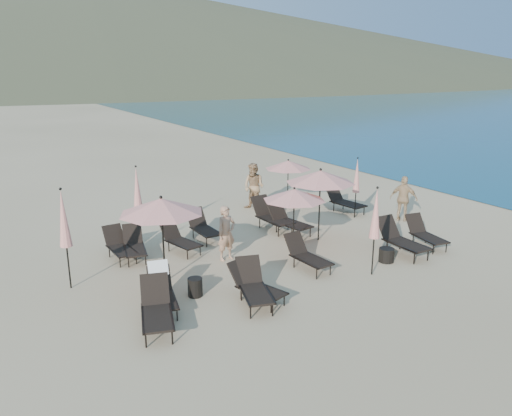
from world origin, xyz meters
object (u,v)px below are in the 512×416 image
side_table_0 (195,287)px  lounger_11 (344,200)px  lounger_7 (134,245)px  lounger_8 (203,227)px  lounger_0 (156,308)px  beachgoer_b (254,187)px  umbrella_closed_2 (64,219)px  lounger_6 (119,245)px  lounger_5 (425,233)px  umbrella_open_0 (161,206)px  umbrella_closed_3 (137,189)px  beachgoer_a (226,233)px  lounger_4 (401,239)px  umbrella_open_1 (294,195)px  umbrella_open_3 (288,165)px  side_table_1 (386,255)px  lounger_9 (271,215)px  lounger_2 (255,285)px  lounger_10 (288,220)px  umbrella_open_2 (320,177)px  beachgoer_c (404,199)px  lounger_13 (179,239)px  umbrella_closed_0 (376,214)px  lounger_3 (306,254)px  umbrella_closed_1 (357,176)px  lounger_1 (254,286)px  lounger_12 (161,289)px

side_table_0 → lounger_11: bearing=26.6°
lounger_7 → lounger_11: bearing=16.7°
lounger_8 → lounger_0: bearing=-125.8°
beachgoer_b → umbrella_closed_2: bearing=-89.7°
lounger_6 → lounger_11: (9.06, 0.56, 0.05)m
lounger_5 → lounger_11: (0.31, 4.38, 0.05)m
lounger_5 → umbrella_open_0: bearing=179.2°
umbrella_closed_3 → beachgoer_a: (1.71, -2.96, -0.93)m
lounger_4 → umbrella_open_1: 3.54m
lounger_5 → umbrella_closed_3: bearing=156.3°
umbrella_open_3 → side_table_1: umbrella_open_3 is taller
lounger_9 → umbrella_open_3: (2.07, 2.04, 1.28)m
side_table_0 → lounger_2: bearing=-39.0°
lounger_2 → umbrella_closed_2: bearing=123.6°
lounger_10 → lounger_7: bearing=167.1°
umbrella_open_2 → lounger_0: bearing=-156.3°
lounger_10 → beachgoer_c: size_ratio=1.09×
lounger_4 → lounger_13: (-5.79, 3.58, -0.07)m
side_table_0 → umbrella_closed_2: bearing=141.7°
lounger_5 → umbrella_open_3: (-1.26, 6.01, 1.35)m
lounger_10 → umbrella_closed_0: size_ratio=0.74×
lounger_3 → lounger_5: lounger_3 is taller
beachgoer_b → lounger_9: bearing=-43.4°
lounger_9 → umbrella_open_2: 2.56m
lounger_13 → umbrella_open_2: size_ratio=0.67×
umbrella_closed_1 → side_table_1: umbrella_closed_1 is taller
lounger_3 → lounger_9: size_ratio=0.86×
umbrella_open_2 → umbrella_open_3: size_ratio=1.21×
lounger_7 → lounger_4: bearing=-16.0°
lounger_1 → lounger_6: size_ratio=1.13×
beachgoer_c → umbrella_open_3: bearing=0.7°
lounger_12 → umbrella_open_0: size_ratio=0.69×
lounger_0 → lounger_13: 4.71m
umbrella_open_2 → beachgoer_a: umbrella_open_2 is taller
lounger_5 → side_table_0: lounger_5 is taller
beachgoer_a → lounger_11: bearing=11.6°
lounger_5 → umbrella_open_3: 6.29m
lounger_3 → umbrella_open_1: umbrella_open_1 is taller
umbrella_open_0 → lounger_3: bearing=-17.0°
umbrella_closed_1 → beachgoer_b: 4.07m
umbrella_closed_3 → umbrella_open_0: bearing=-97.1°
umbrella_open_3 → umbrella_closed_0: umbrella_closed_0 is taller
umbrella_closed_3 → umbrella_open_3: bearing=8.1°
side_table_0 → lounger_12: bearing=-170.6°
lounger_2 → lounger_13: bearing=76.9°
umbrella_open_0 → beachgoer_c: (9.61, 0.83, -1.25)m
beachgoer_b → side_table_0: bearing=-67.5°
lounger_12 → beachgoer_b: size_ratio=0.87×
lounger_12 → side_table_0: (0.92, 0.15, -0.22)m
umbrella_open_1 → umbrella_closed_3: bearing=138.1°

